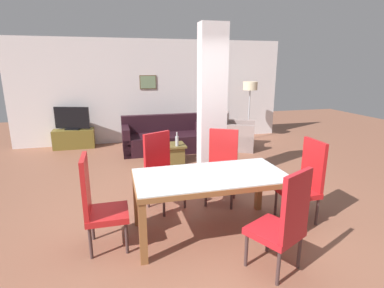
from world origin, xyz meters
name	(u,v)px	position (x,y,z in m)	size (l,w,h in m)	color
ground_plane	(210,231)	(0.00, 0.00, 0.00)	(18.00, 18.00, 0.00)	brown
back_wall	(154,91)	(0.00, 4.92, 1.35)	(7.20, 0.09, 2.70)	silver
divider_pillar	(212,107)	(0.54, 1.63, 1.35)	(0.45, 0.28, 2.70)	silver
dining_table	(211,186)	(0.00, 0.00, 0.62)	(1.83, 0.92, 0.77)	brown
dining_chair_near_right	(284,221)	(0.46, -0.89, 0.56)	(0.62, 0.62, 1.10)	red
dining_chair_head_left	(98,202)	(-1.32, 0.00, 0.56)	(0.46, 0.46, 1.10)	red
dining_chair_far_left	(162,170)	(-0.46, 0.88, 0.56)	(0.62, 0.62, 1.10)	red
dining_chair_head_right	(305,180)	(1.31, 0.00, 0.56)	(0.46, 0.46, 1.10)	red
dining_chair_far_right	(222,165)	(0.46, 0.84, 0.56)	(0.62, 0.62, 1.10)	red
sofa	(164,139)	(0.07, 3.83, 0.29)	(2.00, 0.91, 0.84)	black
armchair	(235,136)	(1.82, 3.59, 0.30)	(1.13, 1.12, 0.88)	gray
coffee_table	(170,153)	(0.02, 2.87, 0.21)	(0.66, 0.52, 0.40)	brown
bottle	(177,141)	(0.15, 2.72, 0.51)	(0.07, 0.07, 0.30)	#B2B7BC
tv_stand	(74,139)	(-2.10, 4.64, 0.24)	(0.99, 0.40, 0.48)	brown
tv_screen	(72,119)	(-2.10, 4.64, 0.75)	(0.84, 0.32, 0.57)	black
floor_lamp	(250,91)	(2.51, 4.31, 1.36)	(0.38, 0.38, 1.61)	#B7B7BC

